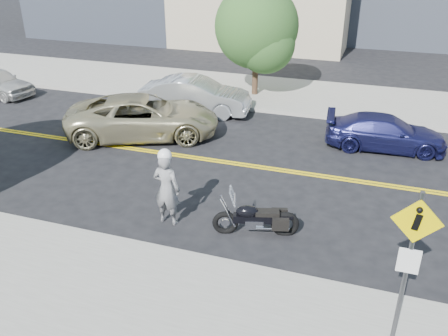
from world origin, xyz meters
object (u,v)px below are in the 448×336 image
object	(u,v)px
pedestrian_sign	(409,257)
motorcycle	(256,212)
parked_car_blue	(385,132)
suv	(143,117)
parked_car_silver	(195,96)
motorcyclist	(167,187)

from	to	relation	value
pedestrian_sign	motorcycle	distance (m)	4.40
motorcycle	parked_car_blue	bearing A→B (deg)	50.49
pedestrian_sign	parked_car_blue	distance (m)	9.23
suv	parked_car_silver	bearing A→B (deg)	-38.89
motorcycle	parked_car_blue	size ratio (longest dim) A/B	0.51
motorcycle	parked_car_silver	bearing A→B (deg)	105.07
pedestrian_sign	parked_car_silver	size ratio (longest dim) A/B	0.68
motorcycle	parked_car_silver	size ratio (longest dim) A/B	0.46
parked_car_silver	parked_car_blue	bearing A→B (deg)	-106.59
pedestrian_sign	suv	bearing A→B (deg)	139.28
motorcycle	suv	distance (m)	7.29
motorcyclist	motorcycle	world-z (taller)	motorcyclist
motorcyclist	parked_car_blue	distance (m)	8.35
suv	parked_car_blue	world-z (taller)	suv
motorcyclist	suv	size ratio (longest dim) A/B	0.38
parked_car_silver	motorcyclist	bearing A→B (deg)	-169.69
pedestrian_sign	motorcyclist	xyz separation A→B (m)	(-5.46, 2.48, -0.94)
motorcycle	suv	bearing A→B (deg)	122.93
motorcycle	suv	size ratio (longest dim) A/B	0.38
parked_car_blue	suv	bearing A→B (deg)	96.20
parked_car_silver	motorcycle	bearing A→B (deg)	-155.52
motorcyclist	parked_car_blue	bearing A→B (deg)	-124.64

